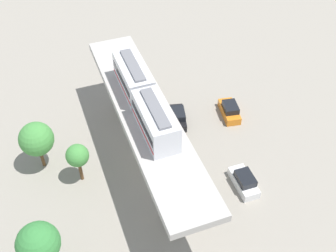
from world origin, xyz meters
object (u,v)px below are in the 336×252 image
(train, at_px, (144,98))
(tree_far_corner, at_px, (77,156))
(tree_near_viaduct, at_px, (38,244))
(tree_mid_lot, at_px, (36,139))
(parked_car_black, at_px, (178,117))
(parked_car_orange, at_px, (230,110))
(parked_car_white, at_px, (244,181))

(train, height_order, tree_far_corner, train)
(tree_near_viaduct, distance_m, tree_far_corner, 10.40)
(tree_near_viaduct, bearing_deg, tree_mid_lot, -96.86)
(parked_car_black, xyz_separation_m, parked_car_orange, (-6.54, 1.13, 0.00))
(tree_near_viaduct, relative_size, tree_mid_lot, 1.00)
(parked_car_white, xyz_separation_m, parked_car_orange, (-3.59, -10.66, 0.00))
(tree_near_viaduct, bearing_deg, parked_car_white, -174.15)
(parked_car_orange, xyz_separation_m, tree_near_viaduct, (24.54, 12.81, 3.34))
(tree_mid_lot, relative_size, tree_far_corner, 1.22)
(parked_car_orange, bearing_deg, tree_far_corner, 20.37)
(train, height_order, tree_near_viaduct, train)
(parked_car_white, height_order, tree_mid_lot, tree_mid_lot)
(parked_car_black, relative_size, tree_far_corner, 0.91)
(train, xyz_separation_m, parked_car_orange, (-12.09, -3.75, -8.49))
(train, distance_m, tree_far_corner, 9.25)
(parked_car_black, bearing_deg, tree_far_corner, 34.26)
(parked_car_black, relative_size, parked_car_white, 1.06)
(parked_car_black, bearing_deg, parked_car_orange, -176.18)
(train, bearing_deg, tree_near_viaduct, 36.02)
(parked_car_white, relative_size, tree_mid_lot, 0.71)
(train, xyz_separation_m, tree_far_corner, (7.38, -0.01, -5.57))
(tree_near_viaduct, bearing_deg, parked_car_orange, -152.44)
(tree_mid_lot, distance_m, tree_far_corner, 4.95)
(train, distance_m, tree_near_viaduct, 16.24)
(parked_car_orange, distance_m, tree_far_corner, 20.04)
(parked_car_black, height_order, tree_mid_lot, tree_mid_lot)
(parked_car_white, height_order, parked_car_orange, same)
(tree_far_corner, bearing_deg, tree_near_viaduct, 60.75)
(parked_car_black, relative_size, parked_car_orange, 1.01)
(train, bearing_deg, tree_mid_lot, -17.20)
(train, distance_m, tree_mid_lot, 12.56)
(tree_mid_lot, bearing_deg, tree_far_corner, 136.59)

